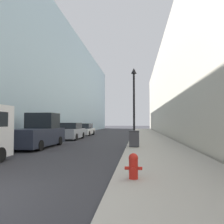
{
  "coord_description": "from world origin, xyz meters",
  "views": [
    {
      "loc": [
        4.39,
        -3.72,
        1.7
      ],
      "look_at": [
        1.83,
        18.13,
        2.73
      ],
      "focal_mm": 35.0,
      "sensor_mm": 36.0,
      "label": 1
    }
  ],
  "objects": [
    {
      "name": "lamppost",
      "position": [
        4.1,
        15.1,
        3.88
      ],
      "size": [
        0.48,
        0.48,
        6.25
      ],
      "color": "black",
      "rests_on": "sidewalk_right"
    },
    {
      "name": "trash_bin",
      "position": [
        4.17,
        10.2,
        0.67
      ],
      "size": [
        0.64,
        0.67,
        1.02
      ],
      "color": "#3D3D42",
      "rests_on": "sidewalk_right"
    },
    {
      "name": "building_right_stone",
      "position": [
        13.67,
        26.0,
        6.29
      ],
      "size": [
        12.0,
        60.0,
        12.57
      ],
      "color": "beige",
      "rests_on": "ground"
    },
    {
      "name": "parked_sedan_near",
      "position": [
        -2.21,
        17.49,
        0.76
      ],
      "size": [
        1.96,
        4.29,
        1.64
      ],
      "color": "#A3A8B2",
      "rests_on": "ground"
    },
    {
      "name": "parked_sedan_far",
      "position": [
        -2.42,
        24.08,
        0.7
      ],
      "size": [
        1.91,
        4.57,
        1.54
      ],
      "color": "silver",
      "rests_on": "ground"
    },
    {
      "name": "pickup_truck",
      "position": [
        -2.35,
        10.49,
        0.95
      ],
      "size": [
        2.2,
        5.23,
        2.35
      ],
      "color": "#232838",
      "rests_on": "ground"
    },
    {
      "name": "building_left_glass",
      "position": [
        -10.59,
        26.0,
        7.47
      ],
      "size": [
        12.0,
        60.0,
        14.93
      ],
      "color": "#99B7C6",
      "rests_on": "ground"
    },
    {
      "name": "fire_hydrant",
      "position": [
        4.27,
        2.37,
        0.51
      ],
      "size": [
        0.49,
        0.37,
        0.7
      ],
      "color": "red",
      "rests_on": "sidewalk_right"
    },
    {
      "name": "sidewalk_right",
      "position": [
        5.62,
        18.0,
        0.07
      ],
      "size": [
        3.9,
        60.0,
        0.15
      ],
      "color": "#ADA89E",
      "rests_on": "ground"
    }
  ]
}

